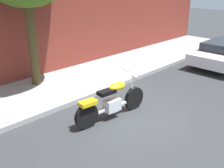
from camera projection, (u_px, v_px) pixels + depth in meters
ground_plane at (129, 117)px, 7.04m from camera, size 60.00×60.00×0.00m
sidewalk at (63, 86)px, 8.96m from camera, size 21.61×2.73×0.14m
motorcycle at (112, 101)px, 6.82m from camera, size 2.29×0.70×1.15m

